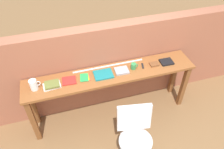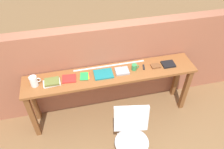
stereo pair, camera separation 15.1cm
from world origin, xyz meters
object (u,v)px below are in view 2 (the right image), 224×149
at_px(book_repair_rightmost, 168,64).
at_px(chair_white_moulded, 131,134).
at_px(mug, 134,67).
at_px(pamphlet_pile_colourful, 85,76).
at_px(magazine_cycling, 69,79).
at_px(multitool_folded, 144,67).
at_px(book_stack_leftmost, 52,82).
at_px(leather_journal_brown, 155,66).
at_px(book_open_centre, 103,74).
at_px(pitcher_white, 34,81).

bearing_deg(book_repair_rightmost, chair_white_moulded, -133.29).
height_order(mug, book_repair_rightmost, mug).
bearing_deg(pamphlet_pile_colourful, magazine_cycling, -179.25).
bearing_deg(multitool_folded, book_stack_leftmost, -178.21).
relative_size(magazine_cycling, leather_journal_brown, 1.47).
xyz_separation_m(magazine_cycling, book_open_centre, (0.48, -0.02, 0.00)).
bearing_deg(multitool_folded, magazine_cycling, -179.79).
bearing_deg(pitcher_white, multitool_folded, 0.80).
bearing_deg(book_stack_leftmost, leather_journal_brown, 0.90).
bearing_deg(leather_journal_brown, pamphlet_pile_colourful, 177.80).
bearing_deg(book_repair_rightmost, magazine_cycling, -179.45).
bearing_deg(chair_white_moulded, book_open_centre, 103.50).
bearing_deg(chair_white_moulded, leather_journal_brown, 53.84).
relative_size(magazine_cycling, multitool_folded, 1.73).
height_order(pamphlet_pile_colourful, mug, mug).
relative_size(book_open_centre, book_repair_rightmost, 1.41).
xyz_separation_m(book_stack_leftmost, leather_journal_brown, (1.50, 0.02, -0.01)).
distance_m(chair_white_moulded, book_stack_leftmost, 1.26).
bearing_deg(pitcher_white, book_open_centre, 0.11).
distance_m(pamphlet_pile_colourful, mug, 0.72).
distance_m(pitcher_white, multitool_folded, 1.55).
height_order(book_stack_leftmost, multitool_folded, book_stack_leftmost).
relative_size(pitcher_white, book_stack_leftmost, 0.77).
bearing_deg(multitool_folded, mug, -176.61).
bearing_deg(chair_white_moulded, book_stack_leftmost, 139.19).
xyz_separation_m(book_stack_leftmost, book_open_centre, (0.72, 0.02, -0.01)).
xyz_separation_m(pamphlet_pile_colourful, multitool_folded, (0.87, 0.00, 0.00)).
bearing_deg(book_open_centre, magazine_cycling, 179.11).
height_order(chair_white_moulded, book_stack_leftmost, book_stack_leftmost).
xyz_separation_m(pamphlet_pile_colourful, mug, (0.72, -0.01, 0.04)).
distance_m(magazine_cycling, book_repair_rightmost, 1.47).
height_order(magazine_cycling, book_repair_rightmost, book_repair_rightmost).
bearing_deg(book_open_centre, multitool_folded, 2.81).
distance_m(mug, book_repair_rightmost, 0.53).
bearing_deg(book_repair_rightmost, pamphlet_pile_colourful, -179.72).
distance_m(pitcher_white, book_repair_rightmost, 1.93).
height_order(chair_white_moulded, mug, mug).
bearing_deg(book_open_centre, mug, 2.31).
xyz_separation_m(book_open_centre, mug, (0.46, 0.01, 0.03)).
bearing_deg(book_repair_rightmost, multitool_folded, 177.75).
xyz_separation_m(book_open_centre, book_repair_rightmost, (0.99, -0.00, 0.00)).
bearing_deg(book_open_centre, pitcher_white, -178.92).
height_order(chair_white_moulded, book_repair_rightmost, book_repair_rightmost).
relative_size(pitcher_white, pamphlet_pile_colourful, 1.02).
bearing_deg(chair_white_moulded, pamphlet_pile_colourful, 118.86).
relative_size(book_open_centre, mug, 2.42).
relative_size(pitcher_white, book_open_centre, 0.69).
xyz_separation_m(book_stack_leftmost, book_repair_rightmost, (1.71, 0.02, -0.01)).
bearing_deg(pitcher_white, chair_white_moulded, -35.43).
bearing_deg(mug, multitool_folded, 3.39).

